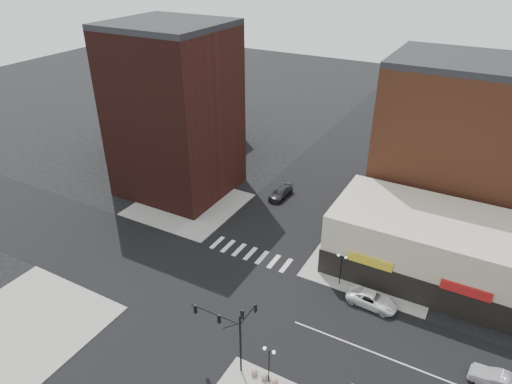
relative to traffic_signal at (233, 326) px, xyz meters
The scene contains 17 objects.
ground 11.76m from the traffic_signal, 132.74° to the left, with size 240.00×240.00×0.00m, color black.
road_ew 11.76m from the traffic_signal, 132.74° to the left, with size 200.00×14.00×0.02m, color black.
road_ns 11.76m from the traffic_signal, 132.74° to the left, with size 14.00×200.00×0.02m, color black.
sidewalk_nw 31.55m from the traffic_signal, 134.23° to the left, with size 15.00×15.00×0.12m, color gray.
sidewalk_ne 23.99m from the traffic_signal, 71.98° to the left, with size 15.00×15.00×0.12m, color gray.
sidewalk_sw 23.26m from the traffic_signal, 162.94° to the right, with size 15.00×15.00×0.12m, color gray.
building_nw 37.93m from the traffic_signal, 134.90° to the left, with size 16.00×15.00×25.00m, color #351511.
building_nw_low 57.36m from the traffic_signal, 133.17° to the left, with size 20.00×18.00×12.00m, color #351511.
building_ne_midrise 39.60m from the traffic_signal, 72.51° to the left, with size 18.00×15.00×22.00m, color brown.
building_ne_row 26.71m from the traffic_signal, 58.92° to the left, with size 24.20×12.20×8.00m.
traffic_signal is the anchor object (origin of this frame).
street_lamp_se_a 4.12m from the traffic_signal, ahead, with size 1.22×0.32×4.16m.
street_lamp_ne 16.62m from the traffic_signal, 73.25° to the left, with size 1.22×0.32×4.16m.
bollard_row 6.67m from the traffic_signal, ahead, with size 5.87×0.62×0.62m.
white_suv 17.48m from the traffic_signal, 57.61° to the left, with size 2.58×5.60×1.55m, color white.
silver_sedan 24.33m from the traffic_signal, 22.88° to the left, with size 1.74×4.98×1.64m, color #A0A0A5.
dark_sedan_north 33.22m from the traffic_signal, 108.49° to the left, with size 2.16×5.30×1.54m, color black.
Camera 1 is at (23.57, -33.15, 35.38)m, focal length 32.00 mm.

